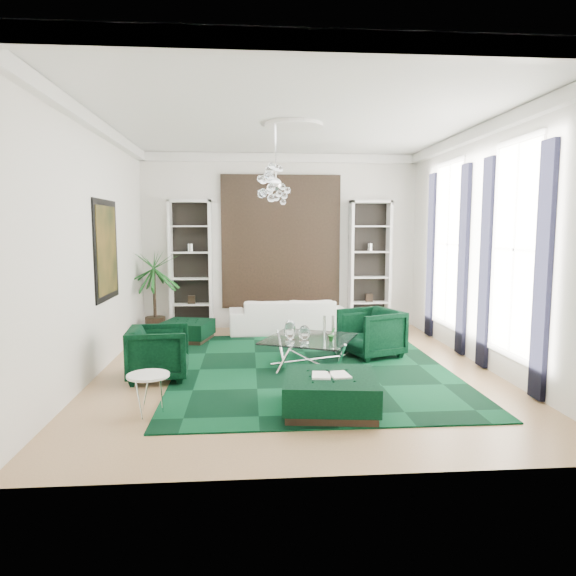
{
  "coord_description": "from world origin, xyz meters",
  "views": [
    {
      "loc": [
        -0.72,
        -7.8,
        2.19
      ],
      "look_at": [
        -0.08,
        0.5,
        1.23
      ],
      "focal_mm": 32.0,
      "sensor_mm": 36.0,
      "label": 1
    }
  ],
  "objects": [
    {
      "name": "floor",
      "position": [
        0.0,
        0.0,
        -0.01
      ],
      "size": [
        6.0,
        7.0,
        0.02
      ],
      "primitive_type": "cube",
      "color": "tan",
      "rests_on": "ground"
    },
    {
      "name": "ceiling",
      "position": [
        0.0,
        0.0,
        3.81
      ],
      "size": [
        6.0,
        7.0,
        0.02
      ],
      "primitive_type": "cube",
      "color": "white",
      "rests_on": "ground"
    },
    {
      "name": "wall_back",
      "position": [
        0.0,
        3.51,
        1.9
      ],
      "size": [
        6.0,
        0.02,
        3.8
      ],
      "primitive_type": "cube",
      "color": "silver",
      "rests_on": "ground"
    },
    {
      "name": "wall_front",
      "position": [
        0.0,
        -3.51,
        1.9
      ],
      "size": [
        6.0,
        0.02,
        3.8
      ],
      "primitive_type": "cube",
      "color": "silver",
      "rests_on": "ground"
    },
    {
      "name": "wall_left",
      "position": [
        -3.01,
        0.0,
        1.9
      ],
      "size": [
        0.02,
        7.0,
        3.8
      ],
      "primitive_type": "cube",
      "color": "silver",
      "rests_on": "ground"
    },
    {
      "name": "wall_right",
      "position": [
        3.01,
        0.0,
        1.9
      ],
      "size": [
        0.02,
        7.0,
        3.8
      ],
      "primitive_type": "cube",
      "color": "silver",
      "rests_on": "ground"
    },
    {
      "name": "crown_molding",
      "position": [
        0.0,
        0.0,
        3.7
      ],
      "size": [
        6.0,
        7.0,
        0.18
      ],
      "primitive_type": null,
      "color": "white",
      "rests_on": "ceiling"
    },
    {
      "name": "ceiling_medallion",
      "position": [
        0.0,
        0.3,
        3.77
      ],
      "size": [
        0.9,
        0.9,
        0.05
      ],
      "primitive_type": "cylinder",
      "color": "white",
      "rests_on": "ceiling"
    },
    {
      "name": "tapestry",
      "position": [
        0.0,
        3.46,
        1.9
      ],
      "size": [
        2.5,
        0.06,
        2.8
      ],
      "primitive_type": "cube",
      "color": "black",
      "rests_on": "wall_back"
    },
    {
      "name": "shelving_left",
      "position": [
        -1.95,
        3.31,
        1.4
      ],
      "size": [
        0.9,
        0.38,
        2.8
      ],
      "primitive_type": null,
      "color": "white",
      "rests_on": "floor"
    },
    {
      "name": "shelving_right",
      "position": [
        1.95,
        3.31,
        1.4
      ],
      "size": [
        0.9,
        0.38,
        2.8
      ],
      "primitive_type": null,
      "color": "white",
      "rests_on": "floor"
    },
    {
      "name": "painting",
      "position": [
        -2.97,
        0.6,
        1.85
      ],
      "size": [
        0.04,
        1.3,
        1.6
      ],
      "primitive_type": "cube",
      "color": "black",
      "rests_on": "wall_left"
    },
    {
      "name": "window_near",
      "position": [
        2.99,
        -0.9,
        1.9
      ],
      "size": [
        0.03,
        1.1,
        2.9
      ],
      "primitive_type": "cube",
      "color": "white",
      "rests_on": "wall_right"
    },
    {
      "name": "curtain_near_a",
      "position": [
        2.96,
        -1.68,
        1.65
      ],
      "size": [
        0.07,
        0.3,
        3.25
      ],
      "primitive_type": "cube",
      "color": "black",
      "rests_on": "floor"
    },
    {
      "name": "curtain_near_b",
      "position": [
        2.96,
        -0.12,
        1.65
      ],
      "size": [
        0.07,
        0.3,
        3.25
      ],
      "primitive_type": "cube",
      "color": "black",
      "rests_on": "floor"
    },
    {
      "name": "window_far",
      "position": [
        2.99,
        1.5,
        1.9
      ],
      "size": [
        0.03,
        1.1,
        2.9
      ],
      "primitive_type": "cube",
      "color": "white",
      "rests_on": "wall_right"
    },
    {
      "name": "curtain_far_a",
      "position": [
        2.96,
        0.72,
        1.65
      ],
      "size": [
        0.07,
        0.3,
        3.25
      ],
      "primitive_type": "cube",
      "color": "black",
      "rests_on": "floor"
    },
    {
      "name": "curtain_far_b",
      "position": [
        2.96,
        2.28,
        1.65
      ],
      "size": [
        0.07,
        0.3,
        3.25
      ],
      "primitive_type": "cube",
      "color": "black",
      "rests_on": "floor"
    },
    {
      "name": "rug",
      "position": [
        0.25,
        0.03,
        0.01
      ],
      "size": [
        4.2,
        5.0,
        0.02
      ],
      "primitive_type": "cube",
      "color": "black",
      "rests_on": "floor"
    },
    {
      "name": "sofa",
      "position": [
        0.11,
        2.87,
        0.36
      ],
      "size": [
        2.5,
        1.08,
        0.72
      ],
      "primitive_type": "imported",
      "rotation": [
        0.0,
        0.0,
        3.19
      ],
      "color": "white",
      "rests_on": "floor"
    },
    {
      "name": "armchair_left",
      "position": [
        -2.03,
        -0.37,
        0.39
      ],
      "size": [
        0.92,
        0.89,
        0.78
      ],
      "primitive_type": "imported",
      "rotation": [
        0.0,
        0.0,
        1.64
      ],
      "color": "black",
      "rests_on": "floor"
    },
    {
      "name": "armchair_right",
      "position": [
        1.37,
        0.7,
        0.41
      ],
      "size": [
        1.17,
        1.16,
        0.83
      ],
      "primitive_type": "imported",
      "rotation": [
        0.0,
        0.0,
        -1.19
      ],
      "color": "black",
      "rests_on": "floor"
    },
    {
      "name": "coffee_table",
      "position": [
        0.24,
        0.23,
        0.22
      ],
      "size": [
        1.72,
        1.72,
        0.45
      ],
      "primitive_type": null,
      "rotation": [
        0.0,
        0.0,
        -0.43
      ],
      "color": "white",
      "rests_on": "floor"
    },
    {
      "name": "ottoman_side",
      "position": [
        -1.93,
        2.18,
        0.2
      ],
      "size": [
        1.07,
        1.07,
        0.39
      ],
      "primitive_type": "cube",
      "rotation": [
        0.0,
        0.0,
        -0.25
      ],
      "color": "black",
      "rests_on": "floor"
    },
    {
      "name": "ottoman_front",
      "position": [
        0.25,
        -1.89,
        0.22
      ],
      "size": [
        1.23,
        1.23,
        0.44
      ],
      "primitive_type": "cube",
      "rotation": [
        0.0,
        0.0,
        -0.12
      ],
      "color": "black",
      "rests_on": "floor"
    },
    {
      "name": "book",
      "position": [
        0.25,
        -1.89,
        0.46
      ],
      "size": [
        0.46,
        0.31,
        0.03
      ],
      "primitive_type": "cube",
      "color": "white",
      "rests_on": "ottoman_front"
    },
    {
      "name": "side_table",
      "position": [
        -1.91,
        -1.83,
        0.24
      ],
      "size": [
        0.56,
        0.56,
        0.48
      ],
      "primitive_type": "cylinder",
      "rotation": [
        0.0,
        0.0,
        -0.13
      ],
      "color": "white",
      "rests_on": "floor"
    },
    {
      "name": "palm",
      "position": [
        -2.65,
        2.84,
        1.12
      ],
      "size": [
        1.61,
        1.61,
        2.25
      ],
      "primitive_type": null,
      "rotation": [
        0.0,
        0.0,
        -0.16
      ],
      "color": "#19591E",
      "rests_on": "floor"
    },
    {
      "name": "chandelier",
      "position": [
        -0.3,
        0.06,
        2.85
      ],
      "size": [
        0.91,
        0.91,
        0.66
      ],
      "primitive_type": null,
      "rotation": [
        0.0,
        0.0,
        -0.29
      ],
      "color": "white",
      "rests_on": "ceiling"
    },
    {
      "name": "table_plant",
      "position": [
        0.57,
        -0.04,
        0.56
      ],
      "size": [
        0.15,
        0.13,
        0.22
      ],
      "primitive_type": "imported",
      "rotation": [
        0.0,
        0.0,
        0.37
      ],
      "color": "#19591E",
      "rests_on": "coffee_table"
    }
  ]
}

